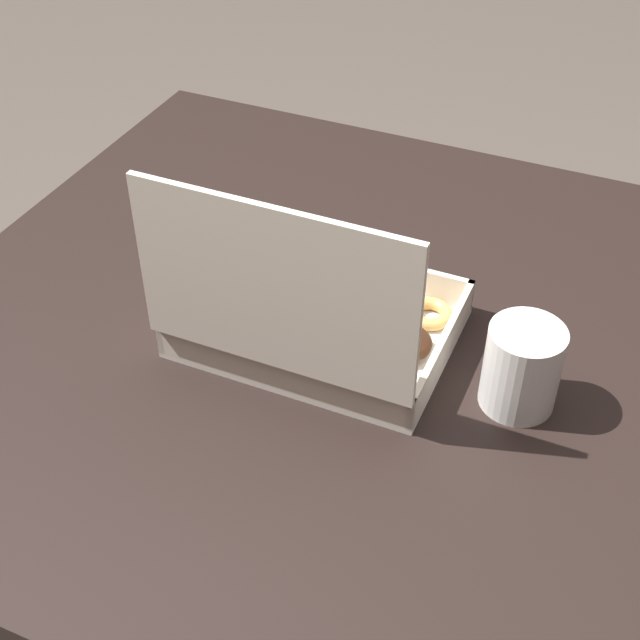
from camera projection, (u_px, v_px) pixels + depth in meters
dining_table at (368, 398)px, 1.13m from camera, size 1.10×0.97×0.77m
donut_box at (311, 317)px, 1.02m from camera, size 0.31×0.23×0.25m
coffee_mug at (522, 366)px, 0.95m from camera, size 0.08×0.08×0.10m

